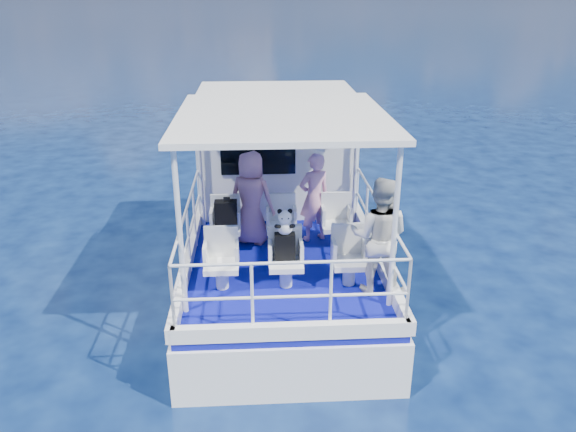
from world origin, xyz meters
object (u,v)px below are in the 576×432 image
at_px(backpack_center, 285,248).
at_px(passenger_port_fwd, 251,198).
at_px(passenger_stbd_aft, 379,236).
at_px(panda, 285,222).

bearing_deg(backpack_center, passenger_port_fwd, 106.91).
relative_size(passenger_port_fwd, backpack_center, 3.65).
xyz_separation_m(passenger_port_fwd, backpack_center, (0.46, -1.52, -0.18)).
height_order(passenger_port_fwd, passenger_stbd_aft, passenger_stbd_aft).
relative_size(passenger_stbd_aft, backpack_center, 3.92).
xyz_separation_m(passenger_port_fwd, passenger_stbd_aft, (1.73, -1.75, 0.06)).
relative_size(passenger_stbd_aft, panda, 4.56).
bearing_deg(passenger_port_fwd, backpack_center, 131.10).
bearing_deg(panda, passenger_port_fwd, 106.92).
distance_m(passenger_stbd_aft, backpack_center, 1.31).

